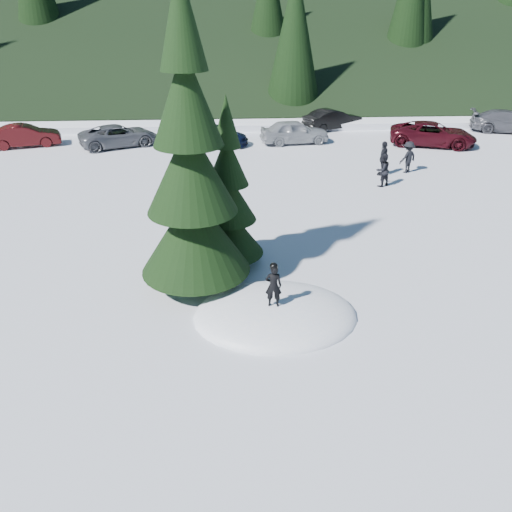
{
  "coord_description": "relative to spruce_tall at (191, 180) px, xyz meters",
  "views": [
    {
      "loc": [
        -1.21,
        -11.37,
        7.6
      ],
      "look_at": [
        -0.44,
        1.48,
        1.1
      ],
      "focal_mm": 35.0,
      "sensor_mm": 36.0,
      "label": 1
    }
  ],
  "objects": [
    {
      "name": "car_6",
      "position": [
        13.34,
        16.03,
        -2.63
      ],
      "size": [
        5.46,
        3.8,
        1.39
      ],
      "primitive_type": "imported",
      "rotation": [
        0.0,
        0.0,
        1.24
      ],
      "color": "#380A12",
      "rests_on": "ground"
    },
    {
      "name": "car_3",
      "position": [
        0.22,
        16.89,
        -2.71
      ],
      "size": [
        4.46,
        2.52,
        1.22
      ],
      "primitive_type": "imported",
      "rotation": [
        0.0,
        0.0,
        1.37
      ],
      "color": "black",
      "rests_on": "ground"
    },
    {
      "name": "car_5",
      "position": [
        8.2,
        20.64,
        -2.64
      ],
      "size": [
        4.33,
        3.02,
        1.35
      ],
      "primitive_type": "imported",
      "rotation": [
        0.0,
        0.0,
        2.0
      ],
      "color": "black",
      "rests_on": "ground"
    },
    {
      "name": "child_skier",
      "position": [
        2.11,
        -2.02,
        -2.24
      ],
      "size": [
        0.46,
        0.33,
        1.19
      ],
      "primitive_type": "imported",
      "rotation": [
        0.0,
        0.0,
        3.04
      ],
      "color": "black",
      "rests_on": "snow_mound"
    },
    {
      "name": "ground",
      "position": [
        2.2,
        -1.8,
        -3.32
      ],
      "size": [
        200.0,
        200.0,
        0.0
      ],
      "primitive_type": "plane",
      "color": "white",
      "rests_on": "ground"
    },
    {
      "name": "adult_1",
      "position": [
        8.69,
        10.48,
        -2.48
      ],
      "size": [
        0.88,
        1.06,
        1.69
      ],
      "primitive_type": "imported",
      "rotation": [
        0.0,
        0.0,
        4.15
      ],
      "color": "black",
      "rests_on": "ground"
    },
    {
      "name": "snow_mound",
      "position": [
        2.2,
        -1.8,
        -3.32
      ],
      "size": [
        4.48,
        3.52,
        0.96
      ],
      "primitive_type": "ellipsoid",
      "color": "white",
      "rests_on": "ground"
    },
    {
      "name": "spruce_tall",
      "position": [
        0.0,
        0.0,
        0.0
      ],
      "size": [
        3.2,
        3.2,
        8.6
      ],
      "color": "#312110",
      "rests_on": "ground"
    },
    {
      "name": "car_7",
      "position": [
        19.7,
        19.2,
        -2.62
      ],
      "size": [
        5.19,
        3.34,
        1.4
      ],
      "primitive_type": "imported",
      "rotation": [
        0.0,
        0.0,
        1.26
      ],
      "color": "#4F5057",
      "rests_on": "ground"
    },
    {
      "name": "car_1",
      "position": [
        -10.94,
        17.24,
        -2.67
      ],
      "size": [
        4.19,
        2.45,
        1.31
      ],
      "primitive_type": "imported",
      "rotation": [
        0.0,
        0.0,
        1.86
      ],
      "color": "#380A0C",
      "rests_on": "ground"
    },
    {
      "name": "adult_2",
      "position": [
        10.04,
        10.81,
        -2.54
      ],
      "size": [
        1.17,
        1.0,
        1.57
      ],
      "primitive_type": "imported",
      "rotation": [
        0.0,
        0.0,
        3.65
      ],
      "color": "black",
      "rests_on": "ground"
    },
    {
      "name": "adult_0",
      "position": [
        8.17,
        8.79,
        -2.55
      ],
      "size": [
        0.93,
        0.86,
        1.53
      ],
      "primitive_type": "imported",
      "rotation": [
        0.0,
        0.0,
        3.63
      ],
      "color": "black",
      "rests_on": "ground"
    },
    {
      "name": "spruce_short",
      "position": [
        1.0,
        1.4,
        -1.22
      ],
      "size": [
        2.2,
        2.2,
        5.37
      ],
      "color": "#312110",
      "rests_on": "ground"
    },
    {
      "name": "car_4",
      "position": [
        5.14,
        17.06,
        -2.61
      ],
      "size": [
        4.32,
        2.18,
        1.41
      ],
      "primitive_type": "imported",
      "rotation": [
        0.0,
        0.0,
        1.7
      ],
      "color": "#95989D",
      "rests_on": "ground"
    },
    {
      "name": "car_2",
      "position": [
        -5.4,
        16.97,
        -2.68
      ],
      "size": [
        5.04,
        3.8,
        1.27
      ],
      "primitive_type": "imported",
      "rotation": [
        0.0,
        0.0,
        1.99
      ],
      "color": "#515359",
      "rests_on": "ground"
    }
  ]
}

